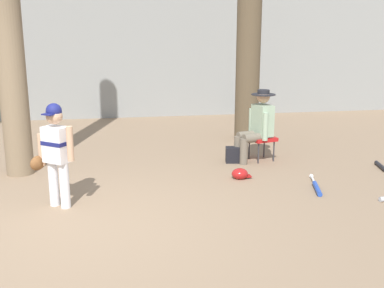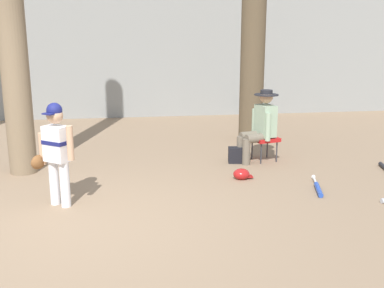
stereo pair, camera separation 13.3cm
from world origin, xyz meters
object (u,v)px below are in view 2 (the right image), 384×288
(folding_stool, at_px, (265,140))
(batting_helmet_red, at_px, (242,174))
(young_ballplayer, at_px, (56,148))
(tree_behind_spectator, at_px, (254,17))
(seated_spectator, at_px, (260,124))
(handbag_beside_stool, at_px, (239,155))
(bat_blue_youth, at_px, (318,188))

(folding_stool, bearing_deg, batting_helmet_red, -124.28)
(young_ballplayer, distance_m, batting_helmet_red, 2.72)
(tree_behind_spectator, bearing_deg, seated_spectator, -100.30)
(folding_stool, relative_size, seated_spectator, 0.40)
(young_ballplayer, xyz_separation_m, batting_helmet_red, (2.54, 0.71, -0.67))
(tree_behind_spectator, relative_size, handbag_beside_stool, 16.26)
(young_ballplayer, bearing_deg, seated_spectator, 27.56)
(handbag_beside_stool, relative_size, batting_helmet_red, 1.18)
(folding_stool, xyz_separation_m, handbag_beside_stool, (-0.46, -0.06, -0.23))
(batting_helmet_red, bearing_deg, seated_spectator, 59.34)
(folding_stool, bearing_deg, seated_spectator, -166.03)
(bat_blue_youth, bearing_deg, batting_helmet_red, 144.86)
(tree_behind_spectator, relative_size, young_ballplayer, 4.24)
(folding_stool, relative_size, bat_blue_youth, 0.60)
(seated_spectator, bearing_deg, young_ballplayer, -152.44)
(tree_behind_spectator, relative_size, seated_spectator, 4.60)
(young_ballplayer, height_order, batting_helmet_red, young_ballplayer)
(tree_behind_spectator, xyz_separation_m, bat_blue_youth, (0.09, -3.19, -2.37))
(batting_helmet_red, bearing_deg, tree_behind_spectator, 71.92)
(young_ballplayer, xyz_separation_m, folding_stool, (3.16, 1.62, -0.38))
(folding_stool, bearing_deg, tree_behind_spectator, 82.85)
(bat_blue_youth, bearing_deg, folding_stool, 100.60)
(young_ballplayer, height_order, seated_spectator, young_ballplayer)
(bat_blue_youth, height_order, batting_helmet_red, batting_helmet_red)
(seated_spectator, xyz_separation_m, handbag_beside_stool, (-0.36, -0.04, -0.51))
(bat_blue_youth, bearing_deg, tree_behind_spectator, 91.61)
(young_ballplayer, xyz_separation_m, handbag_beside_stool, (2.70, 1.56, -0.61))
(young_ballplayer, bearing_deg, tree_behind_spectator, 43.97)
(tree_behind_spectator, xyz_separation_m, young_ballplayer, (-3.37, -3.25, -1.66))
(young_ballplayer, relative_size, batting_helmet_red, 4.51)
(tree_behind_spectator, bearing_deg, batting_helmet_red, -108.08)
(young_ballplayer, xyz_separation_m, bat_blue_youth, (3.46, 0.06, -0.71))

